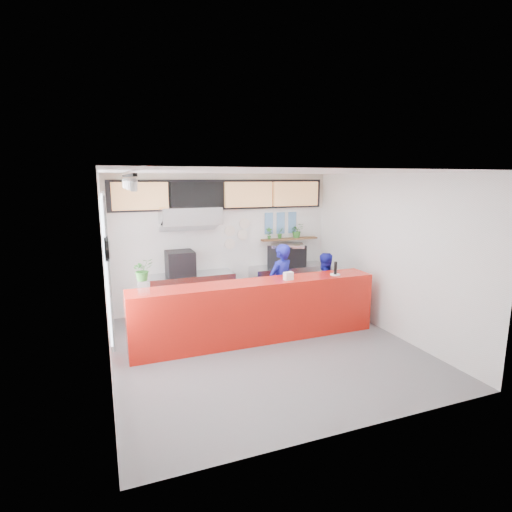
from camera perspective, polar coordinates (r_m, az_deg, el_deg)
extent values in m
plane|color=slate|center=(7.11, 1.30, -13.03)|extent=(5.00, 5.00, 0.00)
plane|color=silver|center=(6.50, 1.42, 11.91)|extent=(5.00, 5.00, 0.00)
plane|color=white|center=(8.97, -4.72, 2.01)|extent=(5.00, 0.00, 5.00)
plane|color=white|center=(6.17, -20.69, -2.81)|extent=(0.00, 5.00, 5.00)
plane|color=white|center=(7.92, 18.33, 0.28)|extent=(0.00, 5.00, 5.00)
cube|color=red|center=(7.26, 0.11, -7.86)|extent=(4.50, 0.60, 1.10)
cube|color=beige|center=(8.86, -4.81, 9.04)|extent=(5.00, 0.02, 0.80)
cube|color=#B2B5BA|center=(8.73, -9.12, -5.42)|extent=(1.80, 0.60, 0.90)
cube|color=black|center=(8.51, -10.78, -1.01)|extent=(0.57, 0.57, 0.51)
cube|color=#B2B5BA|center=(8.36, -9.40, 5.73)|extent=(1.20, 0.70, 0.35)
cube|color=#B2B5BA|center=(8.38, -9.36, 4.37)|extent=(1.20, 0.69, 0.31)
cube|color=#B2B5BA|center=(9.44, 4.69, -4.06)|extent=(1.80, 0.60, 0.90)
cube|color=black|center=(9.26, 4.45, 0.03)|extent=(0.85, 0.69, 0.48)
cube|color=silver|center=(9.22, 4.47, 1.53)|extent=(0.88, 0.74, 0.07)
cube|color=brown|center=(9.45, 4.82, 2.46)|extent=(1.40, 0.18, 0.04)
cube|color=tan|center=(8.43, -16.21, 8.21)|extent=(1.10, 0.10, 0.55)
cube|color=black|center=(8.60, -8.42, 8.58)|extent=(1.10, 0.10, 0.55)
cube|color=tan|center=(8.93, -1.05, 8.77)|extent=(1.10, 0.10, 0.55)
cube|color=tan|center=(9.39, 5.70, 8.83)|extent=(1.10, 0.10, 0.55)
cube|color=black|center=(8.83, -4.75, 8.71)|extent=(4.80, 0.04, 0.65)
cube|color=silver|center=(6.42, -20.58, -0.45)|extent=(0.04, 2.20, 1.90)
cube|color=#B2B5BA|center=(6.42, -20.40, -0.44)|extent=(0.03, 2.30, 2.00)
cylinder|color=black|center=(5.18, -20.55, 0.88)|extent=(0.05, 0.30, 0.30)
cylinder|color=white|center=(5.18, -20.22, 0.91)|extent=(0.02, 0.26, 0.26)
cube|color=black|center=(6.02, -17.77, 10.90)|extent=(0.05, 2.40, 0.04)
cylinder|color=silver|center=(8.95, -3.77, 3.62)|extent=(0.24, 0.03, 0.24)
cylinder|color=silver|center=(9.05, -1.94, 3.08)|extent=(0.24, 0.03, 0.24)
cylinder|color=silver|center=(8.99, -3.74, 1.72)|extent=(0.24, 0.03, 0.24)
cylinder|color=silver|center=(9.04, -1.65, 4.67)|extent=(0.24, 0.03, 0.24)
cube|color=#598CBF|center=(9.25, 1.85, 5.43)|extent=(0.20, 0.02, 0.25)
cube|color=#598CBF|center=(9.37, 3.55, 5.49)|extent=(0.20, 0.02, 0.25)
cube|color=#598CBF|center=(9.50, 5.20, 5.54)|extent=(0.20, 0.02, 0.25)
cube|color=#598CBF|center=(9.28, 1.84, 3.90)|extent=(0.20, 0.02, 0.25)
cube|color=#598CBF|center=(9.40, 3.53, 3.97)|extent=(0.20, 0.02, 0.25)
cube|color=#598CBF|center=(9.53, 5.17, 4.04)|extent=(0.20, 0.02, 0.25)
imported|color=#151997|center=(8.00, 3.55, -4.08)|extent=(0.70, 0.59, 1.64)
imported|color=#151997|center=(8.32, 9.59, -4.39)|extent=(0.74, 0.60, 1.42)
imported|color=#2D6D26|center=(9.21, 1.87, 3.26)|extent=(0.17, 0.13, 0.27)
imported|color=#2D6D26|center=(9.32, 3.48, 3.28)|extent=(0.17, 0.16, 0.26)
imported|color=#2D6D26|center=(9.50, 5.85, 3.65)|extent=(0.33, 0.30, 0.34)
cylinder|color=white|center=(6.55, -15.78, -4.31)|extent=(0.22, 0.22, 0.23)
imported|color=#2D6D26|center=(6.48, -15.91, -1.90)|extent=(0.39, 0.36, 0.35)
cube|color=white|center=(7.21, 4.65, -2.87)|extent=(0.18, 0.13, 0.14)
cylinder|color=white|center=(7.72, 11.24, -2.62)|extent=(0.23, 0.23, 0.01)
cylinder|color=black|center=(7.69, 11.27, -1.70)|extent=(0.08, 0.08, 0.24)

